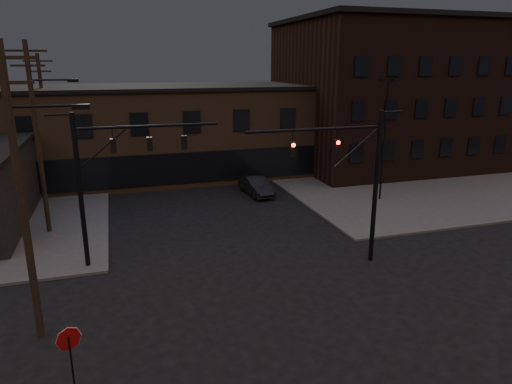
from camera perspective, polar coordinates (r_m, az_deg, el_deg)
The scene contains 15 objects.
ground at distance 19.41m, azimuth 4.04°, elevation -16.02°, with size 140.00×140.00×0.00m, color black.
sidewalk_ne at distance 47.83m, azimuth 19.24°, elevation 2.65°, with size 30.00×30.00×0.15m, color #474744.
building_row at distance 44.18m, azimuth -9.25°, elevation 7.49°, with size 40.00×12.00×8.00m, color brown.
building_right at distance 50.10m, azimuth 17.24°, elevation 11.41°, with size 22.00×16.00×14.00m, color black.
traffic_signal_near at distance 23.52m, azimuth 12.50°, elevation 2.42°, with size 7.12×0.24×8.00m.
traffic_signal_far at distance 23.89m, azimuth -18.27°, elevation 2.39°, with size 7.12×0.24×8.00m.
stop_sign at distance 15.84m, azimuth -22.27°, elevation -17.44°, with size 0.72×0.33×2.48m.
utility_pole_near at distance 18.14m, azimuth -27.17°, elevation 0.14°, with size 3.70×0.28×11.00m.
utility_pole_mid at distance 29.90m, azimuth -25.57°, elevation 6.38°, with size 3.70×0.28×11.50m.
utility_pole_far at distance 41.89m, azimuth -24.85°, elevation 8.27°, with size 2.20×0.28×11.00m.
lot_light_a at distance 35.33m, azimuth 15.81°, elevation 7.54°, with size 1.50×0.28×9.14m.
lot_light_b at distance 42.81m, azimuth 19.00°, elevation 8.62°, with size 1.50×0.28×9.14m.
parked_car_lot_a at distance 44.10m, azimuth 10.21°, elevation 3.37°, with size 1.85×4.59×1.56m, color black.
parked_car_lot_b at distance 44.67m, azimuth 13.53°, elevation 3.23°, with size 1.96×4.82×1.40m, color #B2B2B4.
car_crossing at distance 36.66m, azimuth 0.01°, elevation 0.79°, with size 1.55×4.44×1.46m, color black.
Camera 1 is at (-6.17, -15.31, 10.22)m, focal length 32.00 mm.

